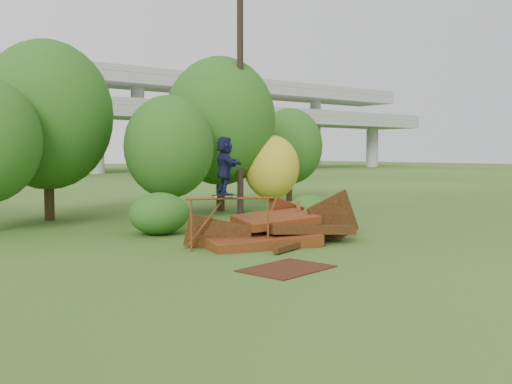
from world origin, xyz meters
TOP-DOWN VIEW (x-y plane):
  - ground at (0.00, 0.00)m, footprint 240.00×240.00m
  - scrap_pile at (0.01, 2.01)m, footprint 5.59×3.01m
  - grind_rail at (-1.79, 1.90)m, footprint 2.28×1.12m
  - skateboard at (-1.94, 1.97)m, footprint 0.73×0.48m
  - skater at (-1.94, 1.97)m, footprint 0.87×1.59m
  - flat_plate at (-2.26, -1.06)m, footprint 2.31×1.83m
  - tree_1 at (-3.50, 12.17)m, footprint 5.20×5.20m
  - tree_2 at (0.24, 8.98)m, footprint 3.57×3.57m
  - tree_3 at (4.07, 10.97)m, footprint 5.18×5.18m
  - tree_4 at (5.75, 9.25)m, footprint 2.57×2.57m
  - tree_5 at (10.34, 13.23)m, footprint 3.73×3.73m
  - shrub_left at (-1.91, 5.86)m, footprint 2.05×1.89m
  - shrub_right at (3.84, 4.65)m, footprint 1.65×1.51m
  - utility_pole at (4.02, 9.33)m, footprint 1.40×0.28m

SIDE VIEW (x-z plane):
  - ground at x=0.00m, z-range 0.00..0.00m
  - flat_plate at x=-2.26m, z-range 0.00..0.03m
  - scrap_pile at x=0.01m, z-range -0.56..1.31m
  - shrub_right at x=3.84m, z-range 0.00..1.17m
  - shrub_left at x=-1.91m, z-range 0.00..1.42m
  - grind_rail at x=-1.79m, z-range 0.34..1.84m
  - skateboard at x=-1.94m, z-range 1.52..1.60m
  - tree_4 at x=5.75m, z-range 0.29..3.84m
  - skater at x=-1.94m, z-range 1.57..3.21m
  - tree_2 at x=0.24m, z-range 0.46..5.49m
  - tree_5 at x=10.34m, z-range 0.47..5.71m
  - tree_3 at x=4.07m, z-range 0.61..7.80m
  - tree_1 at x=-3.50m, z-range 0.62..7.86m
  - utility_pole at x=4.02m, z-range 0.07..11.22m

